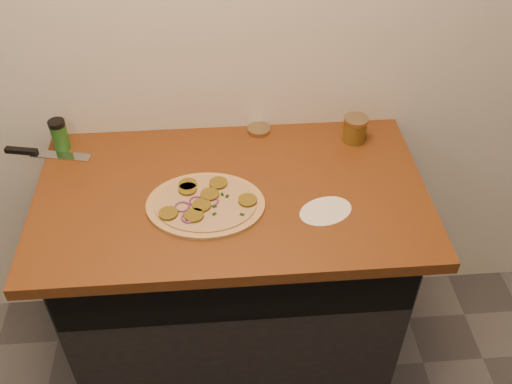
{
  "coord_description": "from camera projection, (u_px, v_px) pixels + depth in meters",
  "views": [
    {
      "loc": [
        -0.03,
        0.11,
        2.06
      ],
      "look_at": [
        0.07,
        1.34,
        0.95
      ],
      "focal_mm": 40.0,
      "sensor_mm": 36.0,
      "label": 1
    }
  ],
  "objects": [
    {
      "name": "cabinet",
      "position": [
        234.0,
        280.0,
        2.09
      ],
      "size": [
        1.1,
        0.6,
        0.86
      ],
      "primitive_type": "cube",
      "color": "black",
      "rests_on": "ground"
    },
    {
      "name": "countertop",
      "position": [
        231.0,
        194.0,
        1.76
      ],
      "size": [
        1.2,
        0.7,
        0.04
      ],
      "primitive_type": "cube",
      "color": "#662F13",
      "rests_on": "cabinet"
    },
    {
      "name": "pizza",
      "position": [
        205.0,
        204.0,
        1.69
      ],
      "size": [
        0.37,
        0.37,
        0.02
      ],
      "color": "tan",
      "rests_on": "countertop"
    },
    {
      "name": "chefs_knife",
      "position": [
        40.0,
        153.0,
        1.87
      ],
      "size": [
        0.29,
        0.09,
        0.02
      ],
      "color": "#B7BAC1",
      "rests_on": "countertop"
    },
    {
      "name": "mason_jar_lid",
      "position": [
        259.0,
        130.0,
        1.97
      ],
      "size": [
        0.1,
        0.1,
        0.02
      ],
      "primitive_type": "cylinder",
      "rotation": [
        0.0,
        0.0,
        -0.39
      ],
      "color": "tan",
      "rests_on": "countertop"
    },
    {
      "name": "salsa_jar",
      "position": [
        355.0,
        129.0,
        1.91
      ],
      "size": [
        0.08,
        0.08,
        0.09
      ],
      "color": "maroon",
      "rests_on": "countertop"
    },
    {
      "name": "spice_shaker",
      "position": [
        60.0,
        135.0,
        1.87
      ],
      "size": [
        0.05,
        0.05,
        0.11
      ],
      "color": "#235A1C",
      "rests_on": "countertop"
    },
    {
      "name": "flour_spill",
      "position": [
        326.0,
        211.0,
        1.68
      ],
      "size": [
        0.21,
        0.21,
        0.0
      ],
      "primitive_type": "cylinder",
      "rotation": [
        0.0,
        0.0,
        0.38
      ],
      "color": "silver",
      "rests_on": "countertop"
    }
  ]
}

